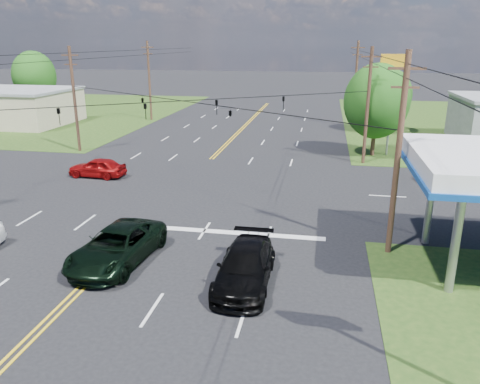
% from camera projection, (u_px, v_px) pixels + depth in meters
% --- Properties ---
extents(ground, '(280.00, 280.00, 0.00)m').
position_uv_depth(ground, '(185.00, 185.00, 33.50)').
color(ground, black).
rests_on(ground, ground).
extents(grass_nw, '(46.00, 48.00, 0.03)m').
position_uv_depth(grass_nw, '(20.00, 111.00, 69.44)').
color(grass_nw, '#1E3D13').
rests_on(grass_nw, ground).
extents(stop_bar, '(10.00, 0.50, 0.02)m').
position_uv_depth(stop_bar, '(231.00, 233.00, 25.15)').
color(stop_bar, silver).
rests_on(stop_bar, ground).
extents(retail_nw, '(16.00, 11.00, 4.00)m').
position_uv_depth(retail_nw, '(5.00, 107.00, 58.61)').
color(retail_nw, tan).
rests_on(retail_nw, ground).
extents(pole_se, '(1.60, 0.28, 9.50)m').
position_uv_depth(pole_se, '(398.00, 154.00, 21.35)').
color(pole_se, '#3E281A').
rests_on(pole_se, ground).
extents(pole_nw, '(1.60, 0.28, 9.50)m').
position_uv_depth(pole_nw, '(74.00, 98.00, 42.65)').
color(pole_nw, '#3E281A').
rests_on(pole_nw, ground).
extents(pole_ne, '(1.60, 0.28, 9.50)m').
position_uv_depth(pole_ne, '(368.00, 105.00, 38.22)').
color(pole_ne, '#3E281A').
rests_on(pole_ne, ground).
extents(pole_left_far, '(1.60, 0.28, 10.00)m').
position_uv_depth(pole_left_far, '(149.00, 80.00, 60.37)').
color(pole_left_far, '#3E281A').
rests_on(pole_left_far, ground).
extents(pole_right_far, '(1.60, 0.28, 10.00)m').
position_uv_depth(pole_right_far, '(356.00, 83.00, 55.94)').
color(pole_right_far, '#3E281A').
rests_on(pole_right_far, ground).
extents(span_wire_signals, '(26.00, 18.00, 1.13)m').
position_uv_depth(span_wire_signals, '(182.00, 101.00, 31.67)').
color(span_wire_signals, black).
rests_on(span_wire_signals, ground).
extents(power_lines, '(26.04, 100.00, 0.64)m').
position_uv_depth(power_lines, '(171.00, 62.00, 29.00)').
color(power_lines, black).
rests_on(power_lines, ground).
extents(tree_right_a, '(5.70, 5.70, 8.18)m').
position_uv_depth(tree_right_a, '(377.00, 101.00, 40.87)').
color(tree_right_a, '#3E281A').
rests_on(tree_right_a, ground).
extents(tree_right_b, '(4.94, 4.94, 7.09)m').
position_uv_depth(tree_right_b, '(389.00, 95.00, 51.89)').
color(tree_right_b, '#3E281A').
rests_on(tree_right_b, ground).
extents(tree_far_l, '(6.08, 6.08, 8.72)m').
position_uv_depth(tree_far_l, '(34.00, 76.00, 67.34)').
color(tree_far_l, '#3E281A').
rests_on(tree_far_l, ground).
extents(pickup_dkgreen, '(3.25, 6.12, 1.64)m').
position_uv_depth(pickup_dkgreen, '(117.00, 246.00, 21.53)').
color(pickup_dkgreen, black).
rests_on(pickup_dkgreen, ground).
extents(suv_black, '(2.23, 5.42, 1.57)m').
position_uv_depth(suv_black, '(245.00, 267.00, 19.63)').
color(suv_black, black).
rests_on(suv_black, ground).
extents(sedan_red, '(4.39, 1.94, 1.47)m').
position_uv_depth(sedan_red, '(97.00, 167.00, 35.44)').
color(sedan_red, maroon).
rests_on(sedan_red, ground).
extents(sedan_far, '(4.80, 2.44, 1.33)m').
position_uv_depth(sedan_far, '(451.00, 174.00, 33.96)').
color(sedan_far, '#9B9A9F').
rests_on(sedan_far, ground).
extents(polesign_ne, '(2.43, 0.33, 8.84)m').
position_uv_depth(polesign_ne, '(394.00, 76.00, 40.51)').
color(polesign_ne, '#A5A5AA').
rests_on(polesign_ne, ground).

